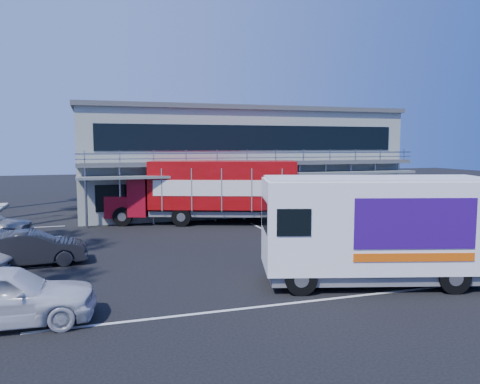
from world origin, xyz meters
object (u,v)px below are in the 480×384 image
object	(u,v)px
parked_car_a	(2,296)
white_van	(374,228)
red_truck	(210,189)
parked_car_b	(32,249)

from	to	relation	value
parked_car_a	white_van	bearing A→B (deg)	-85.76
red_truck	white_van	xyz separation A→B (m)	(2.31, -13.76, -0.13)
red_truck	parked_car_a	distance (m)	16.81
red_truck	parked_car_a	world-z (taller)	red_truck
white_van	parked_car_b	size ratio (longest dim) A/B	1.92
white_van	parked_car_a	size ratio (longest dim) A/B	1.67
red_truck	parked_car_b	xyz separation A→B (m)	(-9.18, -7.56, -1.40)
white_van	parked_car_b	xyz separation A→B (m)	(-11.49, 6.20, -1.27)
red_truck	parked_car_b	world-z (taller)	red_truck
white_van	red_truck	bearing A→B (deg)	115.41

